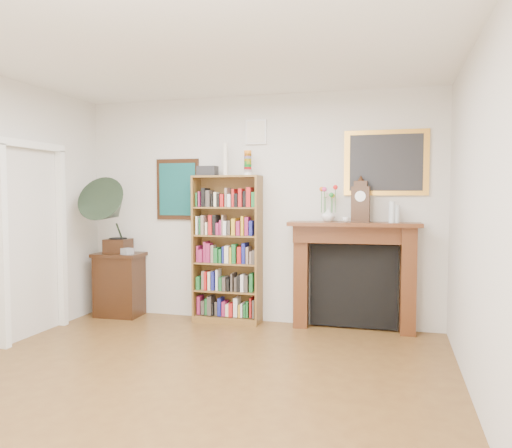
% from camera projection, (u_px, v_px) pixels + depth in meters
% --- Properties ---
extents(room, '(4.51, 5.01, 2.81)m').
position_uv_depth(room, '(169.00, 220.00, 3.79)').
color(room, brown).
rests_on(room, ground).
extents(door_casing, '(0.08, 1.02, 2.17)m').
position_uv_depth(door_casing, '(34.00, 224.00, 5.53)').
color(door_casing, white).
rests_on(door_casing, left_wall).
extents(teal_poster, '(0.58, 0.04, 0.78)m').
position_uv_depth(teal_poster, '(178.00, 189.00, 6.43)').
color(teal_poster, black).
rests_on(teal_poster, back_wall).
extents(small_picture, '(0.26, 0.04, 0.30)m').
position_uv_depth(small_picture, '(256.00, 132.00, 6.11)').
color(small_picture, white).
rests_on(small_picture, back_wall).
extents(gilt_painting, '(0.95, 0.04, 0.75)m').
position_uv_depth(gilt_painting, '(386.00, 163.00, 5.73)').
color(gilt_painting, gold).
rests_on(gilt_painting, back_wall).
extents(bookshelf, '(0.83, 0.30, 2.09)m').
position_uv_depth(bookshelf, '(227.00, 241.00, 6.14)').
color(bookshelf, brown).
rests_on(bookshelf, floor).
extents(side_cabinet, '(0.62, 0.47, 0.82)m').
position_uv_depth(side_cabinet, '(120.00, 284.00, 6.49)').
color(side_cabinet, black).
rests_on(side_cabinet, floor).
extents(fireplace, '(1.52, 0.45, 1.27)m').
position_uv_depth(fireplace, '(353.00, 266.00, 5.81)').
color(fireplace, '#4A2511').
rests_on(fireplace, floor).
extents(gramophone, '(0.64, 0.78, 0.97)m').
position_uv_depth(gramophone, '(111.00, 211.00, 6.30)').
color(gramophone, black).
rests_on(gramophone, side_cabinet).
extents(cd_stack, '(0.16, 0.16, 0.08)m').
position_uv_depth(cd_stack, '(127.00, 251.00, 6.31)').
color(cd_stack, '#A6A7B2').
rests_on(cd_stack, side_cabinet).
extents(mantel_clock, '(0.21, 0.13, 0.47)m').
position_uv_depth(mantel_clock, '(361.00, 202.00, 5.71)').
color(mantel_clock, black).
rests_on(mantel_clock, fireplace).
extents(flower_vase, '(0.20, 0.20, 0.16)m').
position_uv_depth(flower_vase, '(328.00, 215.00, 5.83)').
color(flower_vase, silver).
rests_on(flower_vase, fireplace).
extents(teacup, '(0.08, 0.08, 0.06)m').
position_uv_depth(teacup, '(346.00, 220.00, 5.69)').
color(teacup, silver).
rests_on(teacup, fireplace).
extents(bottle_left, '(0.07, 0.07, 0.24)m').
position_uv_depth(bottle_left, '(392.00, 212.00, 5.60)').
color(bottle_left, silver).
rests_on(bottle_left, fireplace).
extents(bottle_right, '(0.06, 0.06, 0.20)m').
position_uv_depth(bottle_right, '(397.00, 214.00, 5.61)').
color(bottle_right, silver).
rests_on(bottle_right, fireplace).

